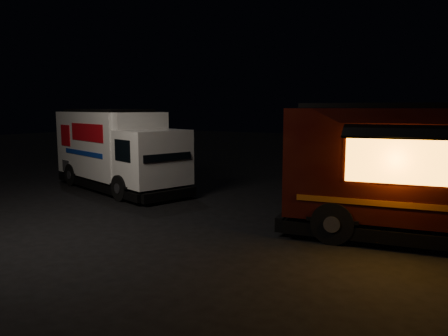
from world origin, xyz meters
TOP-DOWN VIEW (x-y plane):
  - ground at (0.00, 0.00)m, footprint 80.00×80.00m
  - white_truck at (-3.48, 2.30)m, footprint 7.06×4.11m
  - red_truck at (7.34, 1.35)m, footprint 7.16×3.58m

SIDE VIEW (x-z plane):
  - ground at x=0.00m, z-range 0.00..0.00m
  - white_truck at x=-3.48m, z-range 0.00..3.03m
  - red_truck at x=7.34m, z-range 0.00..3.18m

